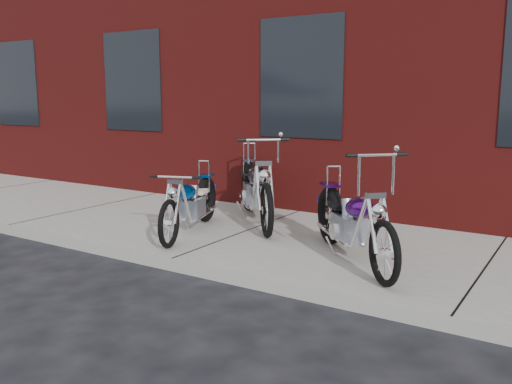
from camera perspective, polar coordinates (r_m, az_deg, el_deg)
The scene contains 6 objects.
ground at distance 6.16m, azimuth -8.83°, elevation -8.26°, with size 120.00×120.00×0.00m, color black.
sidewalk at distance 7.29m, azimuth -1.05°, elevation -4.67°, with size 22.00×3.00×0.15m, color gray.
building_brick at distance 13.14m, azimuth 15.62°, elevation 18.74°, with size 22.00×10.00×8.00m, color #611210.
chopper_purple at distance 5.97m, azimuth 10.09°, elevation -3.41°, with size 1.60×1.67×1.24m.
chopper_blue at distance 7.15m, azimuth -6.88°, elevation -1.39°, with size 0.81×1.95×0.88m.
chopper_third at distance 7.73m, azimuth 0.01°, elevation 0.11°, with size 1.69×1.93×1.24m.
Camera 1 is at (3.89, -4.38, 1.91)m, focal length 38.00 mm.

